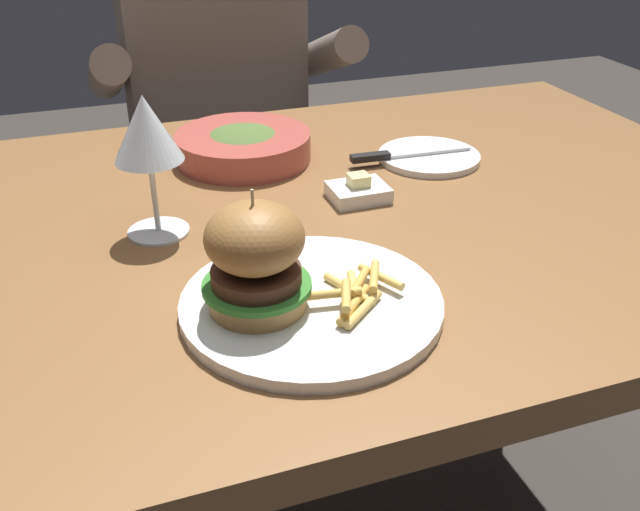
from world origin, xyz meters
name	(u,v)px	position (x,y,z in m)	size (l,w,h in m)	color
dining_table	(313,270)	(0.00, 0.00, 0.65)	(1.29, 0.84, 0.74)	brown
main_plate	(311,304)	(-0.08, -0.22, 0.75)	(0.27, 0.27, 0.01)	white
burger_sandwich	(255,258)	(-0.13, -0.21, 0.81)	(0.11, 0.11, 0.13)	#B78447
fries_pile	(357,291)	(-0.03, -0.24, 0.76)	(0.11, 0.10, 0.02)	#EABC5B
wine_glass	(146,133)	(-0.20, 0.01, 0.87)	(0.08, 0.08, 0.17)	silver
bread_plate	(429,157)	(0.23, 0.11, 0.74)	(0.16, 0.16, 0.01)	white
table_knife	(400,155)	(0.18, 0.11, 0.75)	(0.19, 0.03, 0.01)	silver
butter_dish	(358,191)	(0.07, 0.02, 0.75)	(0.08, 0.06, 0.04)	white
soup_bowl	(243,145)	(-0.04, 0.21, 0.76)	(0.21, 0.21, 0.05)	#B24C42
diner_person	(219,153)	(0.02, 0.70, 0.56)	(0.51, 0.36, 1.18)	#282833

